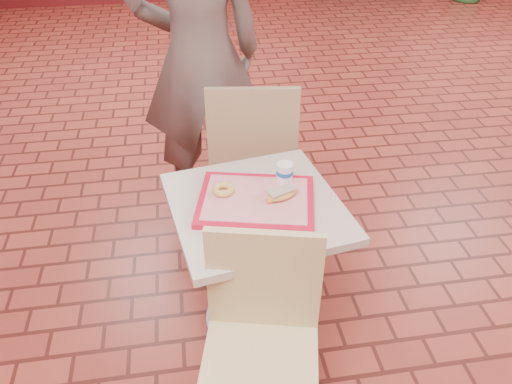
{
  "coord_description": "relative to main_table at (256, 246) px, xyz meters",
  "views": [
    {
      "loc": [
        -1.51,
        -2.3,
        1.96
      ],
      "look_at": [
        -1.26,
        -0.7,
        0.78
      ],
      "focal_mm": 35.0,
      "sensor_mm": 36.0,
      "label": 1
    }
  ],
  "objects": [
    {
      "name": "wainscot_band",
      "position": [
        1.26,
        0.7,
        0.02
      ],
      "size": [
        8.0,
        10.0,
        1.0
      ],
      "color": "#5A1112",
      "rests_on": "ground"
    },
    {
      "name": "main_table",
      "position": [
        0.0,
        0.0,
        0.0
      ],
      "size": [
        0.68,
        0.68,
        0.72
      ],
      "rotation": [
        0.0,
        0.0,
        0.17
      ],
      "color": "#C1B19C",
      "rests_on": "ground"
    },
    {
      "name": "chair_main_front",
      "position": [
        -0.06,
        -0.48,
        0.01
      ],
      "size": [
        0.49,
        0.49,
        0.89
      ],
      "rotation": [
        0.0,
        0.0,
        -0.24
      ],
      "color": "#D8BE81",
      "rests_on": "ground"
    },
    {
      "name": "chair_main_back",
      "position": [
        0.08,
        0.66,
        0.06
      ],
      "size": [
        0.51,
        0.51,
        0.98
      ],
      "rotation": [
        0.0,
        0.0,
        3.0
      ],
      "color": "tan",
      "rests_on": "ground"
    },
    {
      "name": "customer",
      "position": [
        -0.15,
        1.01,
        0.48
      ],
      "size": [
        0.76,
        0.55,
        1.93
      ],
      "primitive_type": "imported",
      "rotation": [
        0.0,
        0.0,
        3.27
      ],
      "color": "brown",
      "rests_on": "ground"
    },
    {
      "name": "serving_tray",
      "position": [
        0.0,
        0.0,
        0.25
      ],
      "size": [
        0.47,
        0.36,
        0.03
      ],
      "rotation": [
        0.0,
        0.0,
        -0.23
      ],
      "color": "red",
      "rests_on": "main_table"
    },
    {
      "name": "ring_donut",
      "position": [
        -0.13,
        0.06,
        0.28
      ],
      "size": [
        0.12,
        0.12,
        0.03
      ],
      "primitive_type": "torus",
      "rotation": [
        0.0,
        0.0,
        0.36
      ],
      "color": "gold",
      "rests_on": "serving_tray"
    },
    {
      "name": "long_john_donut",
      "position": [
        0.1,
        -0.02,
        0.28
      ],
      "size": [
        0.15,
        0.11,
        0.04
      ],
      "rotation": [
        0.0,
        0.0,
        0.39
      ],
      "color": "gold",
      "rests_on": "serving_tray"
    },
    {
      "name": "paper_cup",
      "position": [
        0.14,
        0.1,
        0.31
      ],
      "size": [
        0.07,
        0.07,
        0.09
      ],
      "rotation": [
        0.0,
        0.0,
        -0.03
      ],
      "color": "white",
      "rests_on": "serving_tray"
    }
  ]
}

